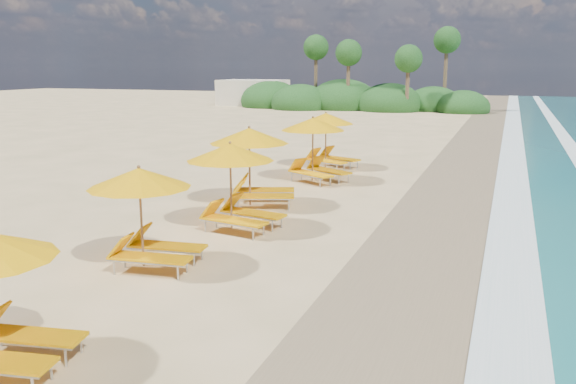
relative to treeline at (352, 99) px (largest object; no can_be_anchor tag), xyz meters
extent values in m
plane|color=#DBB680|center=(9.94, -45.51, -1.00)|extent=(160.00, 160.00, 0.00)
cube|color=#8B7353|center=(13.94, -45.51, -0.99)|extent=(4.00, 160.00, 0.01)
cube|color=white|center=(15.44, -45.51, -0.97)|extent=(1.20, 160.00, 0.01)
cylinder|color=olive|center=(7.70, -48.80, 0.10)|extent=(0.05, 0.05, 2.19)
cone|color=#F1A405|center=(7.70, -48.80, 1.01)|extent=(2.51, 2.51, 0.44)
sphere|color=olive|center=(7.70, -48.80, 1.26)|extent=(0.08, 0.08, 0.08)
cylinder|color=olive|center=(8.18, -45.25, 0.16)|extent=(0.06, 0.06, 2.31)
cone|color=#F1A405|center=(8.18, -45.25, 1.12)|extent=(2.74, 2.74, 0.46)
sphere|color=olive|center=(8.18, -45.25, 1.37)|extent=(0.08, 0.08, 0.08)
cylinder|color=olive|center=(7.52, -42.53, 0.23)|extent=(0.06, 0.06, 2.44)
cone|color=#F1A405|center=(7.52, -42.53, 1.24)|extent=(3.21, 3.21, 0.49)
sphere|color=olive|center=(7.52, -42.53, 1.51)|extent=(0.09, 0.09, 0.09)
cylinder|color=olive|center=(8.11, -37.87, 0.20)|extent=(0.06, 0.06, 2.40)
cone|color=#F1A405|center=(8.11, -37.87, 1.20)|extent=(3.36, 3.36, 0.48)
sphere|color=olive|center=(8.11, -37.87, 1.47)|extent=(0.09, 0.09, 0.09)
cylinder|color=olive|center=(7.70, -34.75, 0.18)|extent=(0.06, 0.06, 2.35)
cone|color=#F1A405|center=(7.70, -34.75, 1.15)|extent=(3.15, 3.15, 0.47)
sphere|color=olive|center=(7.70, -34.75, 1.41)|extent=(0.08, 0.08, 0.08)
ellipsoid|color=#163D14|center=(3.94, -0.51, -0.37)|extent=(6.40, 6.40, 4.16)
ellipsoid|color=#163D14|center=(-1.06, 0.49, -0.29)|extent=(7.20, 7.20, 4.68)
ellipsoid|color=#163D14|center=(-5.06, -1.51, -0.41)|extent=(6.00, 6.00, 3.90)
ellipsoid|color=#163D14|center=(7.94, 1.49, -0.45)|extent=(5.60, 5.60, 3.64)
ellipsoid|color=#163D14|center=(-9.06, 0.49, -0.35)|extent=(6.60, 6.60, 4.29)
ellipsoid|color=#163D14|center=(10.94, -0.51, -0.51)|extent=(5.00, 5.00, 3.25)
cylinder|color=brown|center=(5.94, -2.51, 1.50)|extent=(0.36, 0.36, 5.00)
sphere|color=#163D14|center=(5.94, -2.51, 4.00)|extent=(2.60, 2.60, 2.60)
cylinder|color=brown|center=(-0.06, -1.51, 1.80)|extent=(0.36, 0.36, 5.60)
sphere|color=#163D14|center=(-0.06, -1.51, 4.60)|extent=(2.60, 2.60, 2.60)
cylinder|color=brown|center=(-4.06, 0.49, 2.10)|extent=(0.36, 0.36, 6.20)
sphere|color=#163D14|center=(-4.06, 0.49, 5.20)|extent=(2.60, 2.60, 2.60)
cylinder|color=brown|center=(8.94, 1.49, 2.40)|extent=(0.36, 0.36, 6.80)
sphere|color=#163D14|center=(8.94, 1.49, 5.80)|extent=(2.60, 2.60, 2.60)
cube|color=beige|center=(-12.06, 2.49, 0.40)|extent=(7.00, 5.00, 2.80)
camera|label=1|loc=(15.17, -59.60, 3.41)|focal=37.17mm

